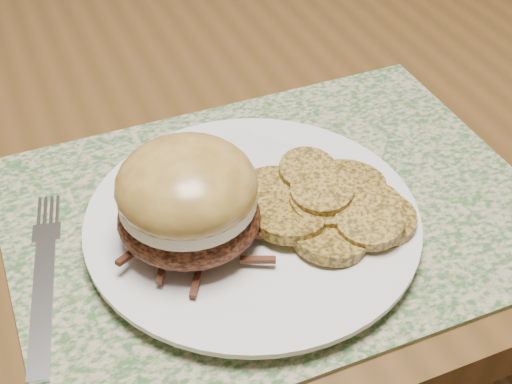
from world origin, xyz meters
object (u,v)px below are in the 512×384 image
dinner_plate (253,223)px  pork_sandwich (188,199)px  dining_table (100,148)px  fork (44,277)px

dinner_plate → pork_sandwich: size_ratio=1.80×
dining_table → fork: size_ratio=7.88×
dining_table → fork: fork is taller
dinner_plate → pork_sandwich: pork_sandwich is taller
dining_table → pork_sandwich: 0.31m
fork → pork_sandwich: bearing=4.0°
dining_table → pork_sandwich: (0.02, -0.28, 0.14)m
fork → dining_table: bearing=82.9°
pork_sandwich → dinner_plate: bearing=28.4°
fork → dinner_plate: bearing=8.4°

